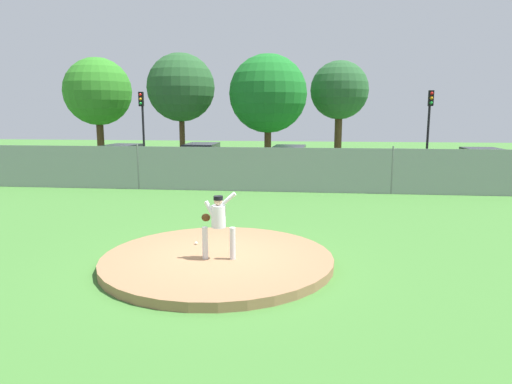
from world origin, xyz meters
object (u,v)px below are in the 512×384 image
(parked_car_navy, at_px, (121,161))
(parked_car_charcoal, at_px, (413,166))
(traffic_light_far, at_px, (429,116))
(parked_car_champagne, at_px, (483,165))
(baseball, at_px, (196,243))
(pitcher_youth, at_px, (218,220))
(parked_car_silver, at_px, (202,160))
(traffic_cone_orange, at_px, (243,170))
(parked_car_red, at_px, (289,162))
(traffic_light_near, at_px, (142,116))

(parked_car_navy, bearing_deg, parked_car_charcoal, -1.49)
(parked_car_navy, bearing_deg, traffic_light_far, 11.88)
(parked_car_champagne, bearing_deg, baseball, -130.44)
(pitcher_youth, bearing_deg, baseball, 126.38)
(baseball, bearing_deg, parked_car_silver, 102.49)
(baseball, xyz_separation_m, parked_car_charcoal, (8.18, 13.38, 0.52))
(parked_car_silver, bearing_deg, traffic_cone_orange, 12.87)
(baseball, height_order, traffic_cone_orange, traffic_cone_orange)
(pitcher_youth, bearing_deg, parked_car_silver, 104.46)
(traffic_cone_orange, distance_m, traffic_light_far, 11.48)
(baseball, height_order, parked_car_navy, parked_car_navy)
(parked_car_charcoal, height_order, parked_car_navy, parked_car_navy)
(traffic_light_far, bearing_deg, parked_car_silver, -165.08)
(pitcher_youth, relative_size, parked_car_red, 0.32)
(parked_car_silver, distance_m, parked_car_champagne, 14.87)
(pitcher_youth, height_order, parked_car_navy, pitcher_youth)
(parked_car_red, relative_size, parked_car_charcoal, 1.03)
(parked_car_charcoal, xyz_separation_m, parked_car_navy, (-15.86, 0.41, 0.05))
(parked_car_red, bearing_deg, baseball, -97.31)
(parked_car_red, xyz_separation_m, traffic_light_near, (-9.58, 4.07, 2.44))
(pitcher_youth, xyz_separation_m, parked_car_navy, (-8.46, 14.85, -0.30))
(parked_car_charcoal, bearing_deg, traffic_light_far, 67.82)
(pitcher_youth, relative_size, traffic_light_far, 0.33)
(parked_car_red, relative_size, traffic_light_near, 1.02)
(baseball, height_order, parked_car_charcoal, parked_car_charcoal)
(parked_car_red, height_order, traffic_cone_orange, parked_car_red)
(parked_car_silver, bearing_deg, pitcher_youth, -75.54)
(baseball, xyz_separation_m, parked_car_silver, (-3.11, 14.03, 0.61))
(parked_car_champagne, xyz_separation_m, traffic_light_near, (-19.58, 4.01, 2.46))
(pitcher_youth, relative_size, parked_car_navy, 0.35)
(parked_car_champagne, bearing_deg, parked_car_silver, 179.12)
(parked_car_navy, relative_size, traffic_light_far, 0.94)
(traffic_light_far, bearing_deg, parked_car_red, -155.19)
(parked_car_charcoal, bearing_deg, parked_car_silver, 176.72)
(pitcher_youth, bearing_deg, parked_car_red, 86.22)
(traffic_light_near, bearing_deg, parked_car_navy, -87.89)
(parked_car_champagne, bearing_deg, traffic_light_near, 168.44)
(traffic_light_near, bearing_deg, parked_car_champagne, -11.56)
(baseball, relative_size, traffic_cone_orange, 0.13)
(traffic_light_far, bearing_deg, parked_car_navy, -168.12)
(parked_car_navy, relative_size, traffic_cone_orange, 8.15)
(baseball, bearing_deg, pitcher_youth, -53.62)
(baseball, distance_m, traffic_cone_orange, 14.57)
(parked_car_charcoal, distance_m, parked_car_navy, 15.86)
(parked_car_charcoal, xyz_separation_m, traffic_light_far, (1.67, 4.10, 2.50))
(parked_car_red, bearing_deg, parked_car_champagne, 0.35)
(pitcher_youth, distance_m, traffic_cone_orange, 15.71)
(traffic_cone_orange, height_order, traffic_light_near, traffic_light_near)
(pitcher_youth, relative_size, traffic_cone_orange, 2.82)
(traffic_light_near, bearing_deg, baseball, -66.28)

